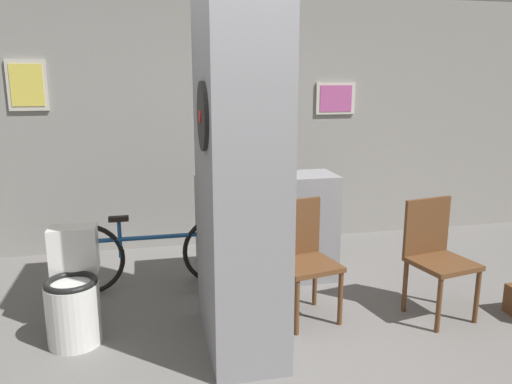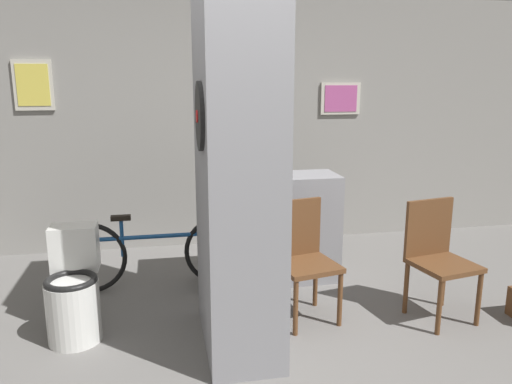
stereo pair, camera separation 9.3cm
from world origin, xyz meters
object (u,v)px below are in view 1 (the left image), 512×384
Objects in this scene: toilet at (73,294)px; chair_near_pillar at (302,254)px; bicycle at (155,253)px; chair_by_doorway at (436,253)px; bottle_tall at (248,163)px.

chair_near_pillar is at bearing 0.21° from toilet.
toilet is at bearing -127.35° from bicycle.
chair_by_doorway is 1.65m from bottle_tall.
bicycle is (-2.06, 0.91, -0.16)m from chair_by_doorway.
chair_near_pillar is 1.01m from chair_by_doorway.
toilet is 0.86× the size of chair_near_pillar.
chair_by_doorway is 2.81× the size of bottle_tall.
chair_near_pillar is at bearing -70.23° from bottle_tall.
toilet is 0.92m from bicycle.
toilet is 0.44× the size of bicycle.
bicycle is (0.56, 0.73, -0.00)m from toilet.
chair_by_doorway reaches higher than bicycle.
chair_by_doorway is 2.26m from bicycle.
chair_by_doorway is at bearing -36.00° from bottle_tall.
bottle_tall is (-0.26, 0.72, 0.58)m from chair_near_pillar.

